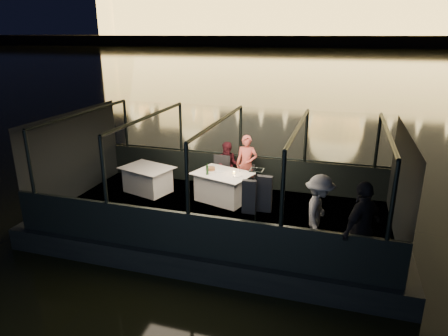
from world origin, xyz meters
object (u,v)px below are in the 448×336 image
(chair_port_left, at_px, (220,177))
(coat_stand, at_px, (256,209))
(dining_table_aft, at_px, (148,179))
(chair_port_right, at_px, (247,179))
(dining_table_central, at_px, (223,187))
(passenger_dark, at_px, (361,230))
(wine_bottle, at_px, (207,169))
(person_man_maroon, at_px, (228,164))
(passenger_stripe, at_px, (319,211))
(person_woman_coral, at_px, (247,166))

(chair_port_left, bearing_deg, coat_stand, -58.38)
(coat_stand, bearing_deg, dining_table_aft, 147.78)
(chair_port_left, distance_m, chair_port_right, 0.76)
(dining_table_central, xyz_separation_m, passenger_dark, (3.36, -2.46, 0.47))
(dining_table_aft, height_order, passenger_dark, passenger_dark)
(dining_table_aft, relative_size, chair_port_left, 1.35)
(dining_table_central, distance_m, coat_stand, 2.67)
(coat_stand, height_order, wine_bottle, coat_stand)
(coat_stand, relative_size, passenger_dark, 0.99)
(chair_port_right, bearing_deg, dining_table_central, -107.83)
(coat_stand, relative_size, person_man_maroon, 1.29)
(wine_bottle, bearing_deg, chair_port_left, 82.82)
(dining_table_central, xyz_separation_m, dining_table_aft, (-2.17, -0.01, 0.00))
(chair_port_right, xyz_separation_m, passenger_stripe, (2.05, -2.46, 0.40))
(wine_bottle, bearing_deg, person_woman_coral, 51.29)
(person_woman_coral, bearing_deg, wine_bottle, -131.19)
(dining_table_aft, relative_size, passenger_stripe, 0.84)
(chair_port_left, distance_m, person_man_maroon, 0.46)
(chair_port_left, height_order, wine_bottle, wine_bottle)
(chair_port_right, bearing_deg, dining_table_aft, -145.26)
(chair_port_left, distance_m, wine_bottle, 0.89)
(dining_table_central, xyz_separation_m, chair_port_left, (-0.25, 0.53, 0.06))
(dining_table_aft, xyz_separation_m, person_man_maroon, (2.08, 0.86, 0.36))
(chair_port_right, height_order, person_woman_coral, person_woman_coral)
(dining_table_aft, bearing_deg, passenger_stripe, -21.07)
(chair_port_right, relative_size, wine_bottle, 2.76)
(wine_bottle, bearing_deg, dining_table_central, 33.41)
(person_man_maroon, height_order, passenger_dark, passenger_dark)
(passenger_dark, bearing_deg, coat_stand, -61.98)
(chair_port_right, relative_size, person_man_maroon, 0.60)
(person_man_maroon, distance_m, passenger_dark, 4.79)
(dining_table_aft, height_order, passenger_stripe, passenger_stripe)
(chair_port_left, bearing_deg, person_man_maroon, 66.33)
(dining_table_aft, height_order, wine_bottle, wine_bottle)
(person_man_maroon, height_order, passenger_stripe, passenger_stripe)
(person_man_maroon, relative_size, wine_bottle, 4.61)
(passenger_stripe, bearing_deg, coat_stand, 112.05)
(person_man_maroon, distance_m, passenger_stripe, 3.78)
(passenger_stripe, height_order, passenger_dark, passenger_dark)
(chair_port_left, distance_m, person_woman_coral, 0.79)
(passenger_dark, bearing_deg, dining_table_central, -91.79)
(person_man_maroon, bearing_deg, chair_port_left, -123.61)
(coat_stand, bearing_deg, chair_port_left, 120.21)
(passenger_stripe, height_order, wine_bottle, passenger_stripe)
(coat_stand, bearing_deg, person_man_maroon, 115.36)
(person_man_maroon, bearing_deg, chair_port_right, -28.84)
(dining_table_aft, xyz_separation_m, person_woman_coral, (2.63, 0.77, 0.36))
(coat_stand, xyz_separation_m, passenger_stripe, (1.20, 0.41, -0.05))
(coat_stand, bearing_deg, wine_bottle, 130.33)
(dining_table_central, bearing_deg, dining_table_aft, -179.83)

